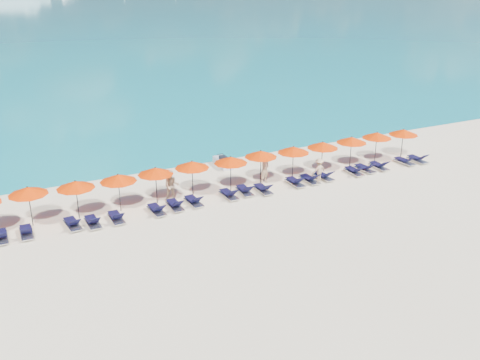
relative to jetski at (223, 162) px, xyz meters
name	(u,v)px	position (x,y,z in m)	size (l,w,h in m)	color
ground	(264,217)	(-1.55, -8.75, -0.31)	(1400.00, 1400.00, 0.00)	beige
jetski	(223,162)	(0.00, 0.00, 0.00)	(0.88, 2.13, 0.75)	silver
beachgoer_a	(265,169)	(1.04, -4.14, 0.67)	(0.71, 0.47, 1.95)	tan
beachgoer_b	(172,186)	(-5.32, -4.21, 0.64)	(0.92, 0.53, 1.90)	tan
beachgoer_c	(319,170)	(4.40, -5.38, 0.46)	(0.99, 0.46, 1.54)	tan
umbrella_1	(28,191)	(-13.23, -4.05, 1.71)	(2.10, 2.10, 2.28)	black
umbrella_2	(75,185)	(-10.81, -4.27, 1.71)	(2.10, 2.10, 2.28)	black
umbrella_3	(118,178)	(-8.48, -4.30, 1.71)	(2.10, 2.10, 2.28)	black
umbrella_4	(155,171)	(-6.25, -4.15, 1.71)	(2.10, 2.10, 2.28)	black
umbrella_5	(192,165)	(-3.93, -4.06, 1.71)	(2.10, 2.10, 2.28)	black
umbrella_6	(231,160)	(-1.47, -4.31, 1.71)	(2.10, 2.10, 2.28)	black
umbrella_7	(261,154)	(0.77, -4.09, 1.71)	(2.10, 2.10, 2.28)	black
umbrella_8	(293,150)	(3.09, -4.27, 1.71)	(2.10, 2.10, 2.28)	black
umbrella_9	(323,145)	(5.38, -4.29, 1.71)	(2.10, 2.10, 2.28)	black
umbrella_10	(352,140)	(7.86, -4.19, 1.71)	(2.10, 2.10, 2.28)	black
umbrella_11	(377,135)	(10.18, -4.08, 1.71)	(2.10, 2.10, 2.28)	black
umbrella_12	(403,132)	(12.44, -4.30, 1.71)	(2.10, 2.10, 2.28)	black
lounger_1	(1,236)	(-14.88, -5.21, -0.07)	(0.66, 1.71, 0.66)	silver
lounger_2	(26,232)	(-13.67, -5.24, -0.07)	(0.66, 1.71, 0.66)	silver
lounger_3	(73,223)	(-11.34, -5.29, -0.07)	(0.79, 1.76, 0.66)	silver
lounger_4	(93,222)	(-10.33, -5.54, -0.07)	(0.67, 1.72, 0.66)	silver
lounger_5	(116,217)	(-9.05, -5.56, -0.07)	(0.65, 1.71, 0.66)	silver
lounger_6	(157,209)	(-6.74, -5.56, -0.07)	(0.72, 1.73, 0.66)	silver
lounger_7	(175,205)	(-5.58, -5.41, -0.07)	(0.62, 1.70, 0.66)	silver
lounger_8	(194,201)	(-4.39, -5.36, -0.07)	(0.71, 1.73, 0.66)	silver
lounger_9	(229,194)	(-2.09, -5.35, -0.07)	(0.67, 1.72, 0.66)	silver
lounger_10	(245,190)	(-0.94, -5.22, -0.07)	(0.75, 1.74, 0.66)	silver
lounger_11	(263,189)	(0.18, -5.52, -0.07)	(0.64, 1.71, 0.66)	silver
lounger_12	(295,182)	(2.61, -5.39, -0.07)	(0.66, 1.71, 0.66)	silver
lounger_13	(310,179)	(3.73, -5.37, -0.07)	(0.68, 1.72, 0.66)	silver
lounger_14	(324,176)	(4.87, -5.31, -0.07)	(0.76, 1.75, 0.66)	silver
lounger_15	(354,171)	(7.27, -5.45, -0.07)	(0.71, 1.73, 0.66)	silver
lounger_16	(365,168)	(8.30, -5.34, -0.07)	(0.72, 1.73, 0.66)	silver
lounger_17	(379,166)	(9.50, -5.37, -0.07)	(0.67, 1.72, 0.66)	silver
lounger_18	(405,161)	(11.82, -5.39, -0.07)	(0.72, 1.74, 0.66)	silver
lounger_19	(418,159)	(12.96, -5.47, -0.07)	(0.62, 1.70, 0.66)	silver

